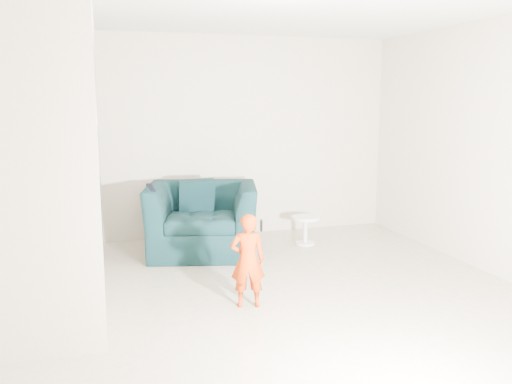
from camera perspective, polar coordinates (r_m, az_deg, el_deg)
floor at (r=5.03m, az=2.28°, el=-11.93°), size 5.50×5.50×0.00m
back_wall at (r=7.35m, az=-4.57°, el=5.76°), size 5.00×0.00×5.00m
front_wall at (r=2.31m, az=25.03°, el=-3.84°), size 5.00×0.00×5.00m
armchair at (r=6.62m, az=-5.70°, el=-2.83°), size 1.53×1.41×0.84m
toddler at (r=4.89m, az=-0.88°, el=-7.22°), size 0.35×0.26×0.86m
side_table at (r=7.03m, az=5.22°, el=-3.54°), size 0.37×0.37×0.37m
staircase at (r=5.08m, az=-21.69°, el=-1.27°), size 1.02×3.03×3.62m
cushion at (r=6.78m, az=-6.32°, el=-0.45°), size 0.44×0.21×0.44m
throw at (r=6.49m, az=-10.93°, el=-2.23°), size 0.06×0.57×0.64m
phone at (r=4.82m, az=0.56°, el=-3.54°), size 0.04×0.05×0.10m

